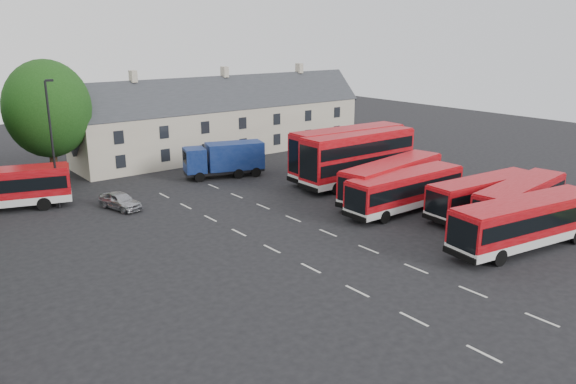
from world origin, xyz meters
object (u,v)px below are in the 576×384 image
Objects in this scene: bus_row_a at (527,220)px; box_truck at (225,158)px; silver_car at (120,201)px; lamppost at (52,141)px; bus_dd_south at (358,155)px.

box_truck is at bearing 109.31° from bus_row_a.
bus_row_a is 2.93× the size of silver_car.
box_truck is at bearing 2.55° from silver_car.
silver_car is at bearing -145.45° from box_truck.
lamppost is (-3.82, 3.33, 4.83)m from silver_car.
silver_car is (-20.57, 6.42, -2.12)m from bus_dd_south.
box_truck reaches higher than silver_car.
lamppost is (-16.15, -0.43, 3.63)m from box_truck.
bus_dd_south is 13.13m from box_truck.
bus_dd_south reaches higher than bus_row_a.
bus_dd_south is at bearing 89.90° from bus_row_a.
bus_row_a is 30.55m from silver_car.
lamppost reaches higher than silver_car.
bus_dd_south reaches higher than silver_car.
silver_car is at bearing -41.06° from lamppost.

